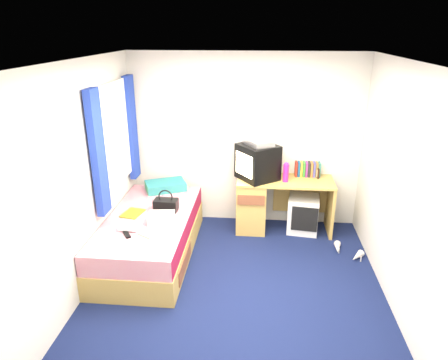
# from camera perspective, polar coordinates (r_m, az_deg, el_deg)

# --- Properties ---
(ground) EXTENTS (3.40, 3.40, 0.00)m
(ground) POSITION_cam_1_polar(r_m,az_deg,el_deg) (4.55, 1.67, -15.09)
(ground) COLOR #0C1438
(ground) RESTS_ON ground
(room_shell) EXTENTS (3.40, 3.40, 3.40)m
(room_shell) POSITION_cam_1_polar(r_m,az_deg,el_deg) (3.88, 1.89, 2.50)
(room_shell) COLOR white
(room_shell) RESTS_ON ground
(bed) EXTENTS (1.01, 2.00, 0.54)m
(bed) POSITION_cam_1_polar(r_m,az_deg,el_deg) (5.07, -10.44, -7.80)
(bed) COLOR tan
(bed) RESTS_ON ground
(pillow) EXTENTS (0.63, 0.53, 0.12)m
(pillow) POSITION_cam_1_polar(r_m,az_deg,el_deg) (5.66, -8.35, -0.83)
(pillow) COLOR #184D9C
(pillow) RESTS_ON bed
(desk) EXTENTS (1.30, 0.55, 0.75)m
(desk) POSITION_cam_1_polar(r_m,az_deg,el_deg) (5.60, 5.74, -3.11)
(desk) COLOR tan
(desk) RESTS_ON ground
(storage_cube) EXTENTS (0.46, 0.46, 0.51)m
(storage_cube) POSITION_cam_1_polar(r_m,az_deg,el_deg) (5.68, 11.22, -4.75)
(storage_cube) COLOR silver
(storage_cube) RESTS_ON ground
(crt_tv) EXTENTS (0.64, 0.65, 0.47)m
(crt_tv) POSITION_cam_1_polar(r_m,az_deg,el_deg) (5.39, 4.80, 2.58)
(crt_tv) COLOR black
(crt_tv) RESTS_ON desk
(vcr) EXTENTS (0.44, 0.48, 0.07)m
(vcr) POSITION_cam_1_polar(r_m,az_deg,el_deg) (5.31, 4.92, 5.41)
(vcr) COLOR #AEAEB0
(vcr) RESTS_ON crt_tv
(book_row) EXTENTS (0.34, 0.13, 0.20)m
(book_row) POSITION_cam_1_polar(r_m,az_deg,el_deg) (5.62, 11.85, 1.52)
(book_row) COLOR maroon
(book_row) RESTS_ON desk
(picture_frame) EXTENTS (0.05, 0.12, 0.14)m
(picture_frame) POSITION_cam_1_polar(r_m,az_deg,el_deg) (5.61, 13.15, 1.03)
(picture_frame) COLOR black
(picture_frame) RESTS_ON desk
(pink_water_bottle) EXTENTS (0.09, 0.09, 0.24)m
(pink_water_bottle) POSITION_cam_1_polar(r_m,az_deg,el_deg) (5.36, 8.82, 0.98)
(pink_water_bottle) COLOR #E32086
(pink_water_bottle) RESTS_ON desk
(aerosol_can) EXTENTS (0.05, 0.05, 0.18)m
(aerosol_can) POSITION_cam_1_polar(r_m,az_deg,el_deg) (5.43, 7.82, 0.94)
(aerosol_can) COLOR silver
(aerosol_can) RESTS_ON desk
(handbag) EXTENTS (0.30, 0.17, 0.28)m
(handbag) POSITION_cam_1_polar(r_m,az_deg,el_deg) (5.02, -8.29, -3.48)
(handbag) COLOR black
(handbag) RESTS_ON bed
(towel) EXTENTS (0.32, 0.28, 0.10)m
(towel) POSITION_cam_1_polar(r_m,az_deg,el_deg) (4.75, -8.95, -5.38)
(towel) COLOR silver
(towel) RESTS_ON bed
(magazine) EXTENTS (0.26, 0.32, 0.01)m
(magazine) POSITION_cam_1_polar(r_m,az_deg,el_deg) (5.04, -12.93, -4.65)
(magazine) COLOR #F7F91B
(magazine) RESTS_ON bed
(water_bottle) EXTENTS (0.20, 0.07, 0.07)m
(water_bottle) POSITION_cam_1_polar(r_m,az_deg,el_deg) (4.62, -13.60, -6.76)
(water_bottle) COLOR white
(water_bottle) RESTS_ON bed
(colour_swatch_fan) EXTENTS (0.22, 0.17, 0.01)m
(colour_swatch_fan) POSITION_cam_1_polar(r_m,az_deg,el_deg) (4.50, -11.09, -7.80)
(colour_swatch_fan) COLOR yellow
(colour_swatch_fan) RESTS_ON bed
(remote_control) EXTENTS (0.13, 0.16, 0.02)m
(remote_control) POSITION_cam_1_polar(r_m,az_deg,el_deg) (4.55, -13.71, -7.57)
(remote_control) COLOR black
(remote_control) RESTS_ON bed
(window_assembly) EXTENTS (0.11, 1.42, 1.40)m
(window_assembly) POSITION_cam_1_polar(r_m,az_deg,el_deg) (5.06, -15.28, 5.80)
(window_assembly) COLOR silver
(window_assembly) RESTS_ON room_shell
(white_heels) EXTENTS (0.37, 0.42, 0.09)m
(white_heels) POSITION_cam_1_polar(r_m,az_deg,el_deg) (5.32, 17.17, -9.81)
(white_heels) COLOR beige
(white_heels) RESTS_ON ground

